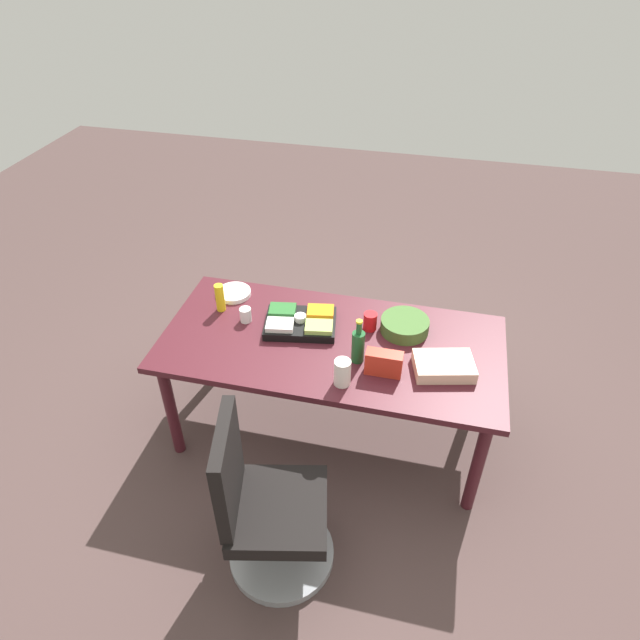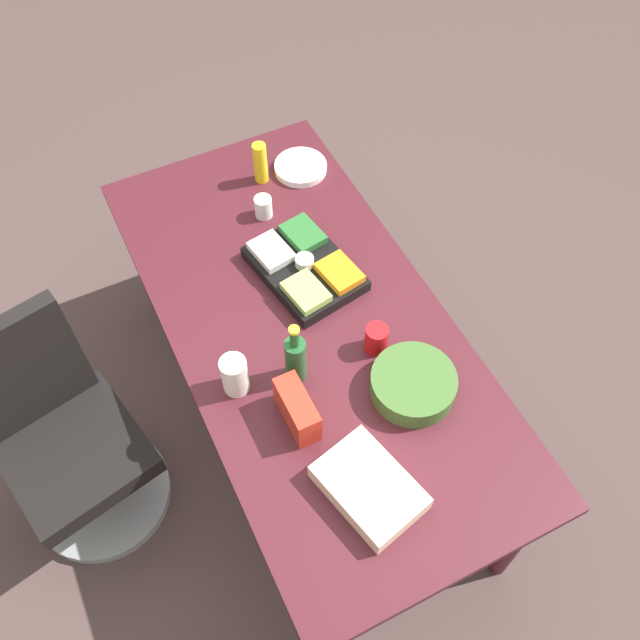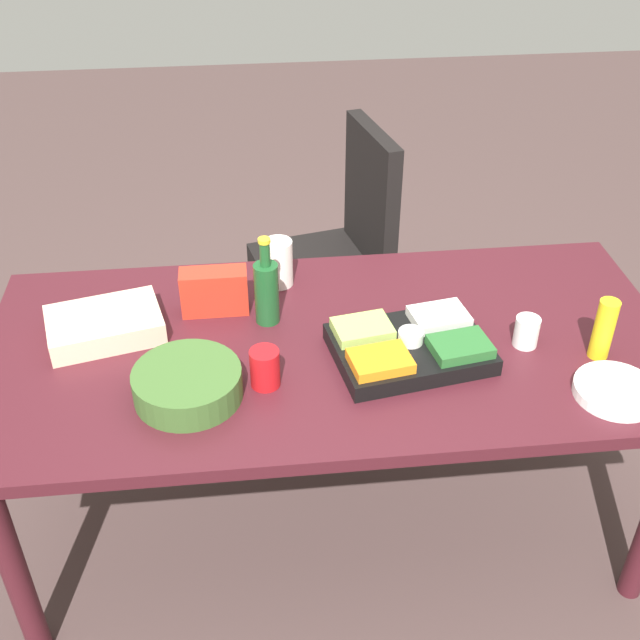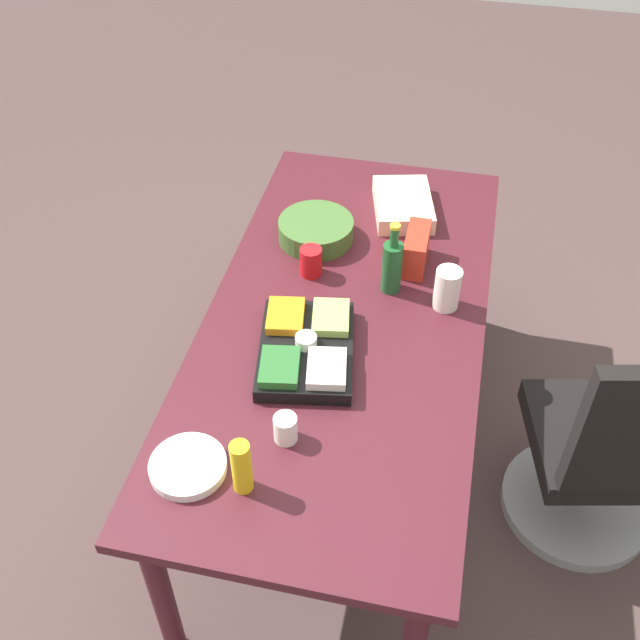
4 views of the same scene
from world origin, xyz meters
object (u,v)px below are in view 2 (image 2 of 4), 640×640
object	(u,v)px
sheet_cake	(369,487)
mayo_jar	(235,375)
veggie_tray	(305,267)
salad_bowl	(413,384)
chip_bag_red	(297,409)
paper_plate_stack	(301,167)
conference_table	(308,335)
mustard_bottle	(260,163)
paper_cup	(263,207)
red_solo_cup	(376,339)
office_chair	(71,448)
wine_bottle	(296,358)

from	to	relation	value
sheet_cake	mayo_jar	bearing A→B (deg)	23.04
veggie_tray	salad_bowl	bearing A→B (deg)	-170.24
mayo_jar	salad_bowl	bearing A→B (deg)	-117.66
chip_bag_red	mayo_jar	size ratio (longest dim) A/B	1.30
paper_plate_stack	mayo_jar	distance (m)	1.06
conference_table	salad_bowl	world-z (taller)	salad_bowl
salad_bowl	chip_bag_red	world-z (taller)	chip_bag_red
mustard_bottle	mayo_jar	bearing A→B (deg)	151.54
veggie_tray	paper_plate_stack	bearing A→B (deg)	-23.79
paper_cup	red_solo_cup	distance (m)	0.75
paper_cup	veggie_tray	world-z (taller)	paper_cup
red_solo_cup	office_chair	bearing A→B (deg)	74.04
conference_table	veggie_tray	size ratio (longest dim) A/B	4.28
office_chair	wine_bottle	bearing A→B (deg)	-109.92
paper_cup	conference_table	bearing A→B (deg)	172.65
conference_table	paper_cup	bearing A→B (deg)	-7.35
office_chair	wine_bottle	world-z (taller)	wine_bottle
paper_cup	mayo_jar	size ratio (longest dim) A/B	0.58
conference_table	paper_plate_stack	xyz separation A→B (m)	(0.72, -0.31, 0.10)
paper_cup	wine_bottle	xyz separation A→B (m)	(-0.73, 0.20, 0.06)
chip_bag_red	paper_cup	bearing A→B (deg)	-16.83
paper_plate_stack	paper_cup	distance (m)	0.30
paper_plate_stack	red_solo_cup	bearing A→B (deg)	170.96
conference_table	chip_bag_red	bearing A→B (deg)	149.43
conference_table	mayo_jar	bearing A→B (deg)	111.64
conference_table	chip_bag_red	size ratio (longest dim) A/B	9.95
sheet_cake	wine_bottle	size ratio (longest dim) A/B	1.14
chip_bag_red	wine_bottle	xyz separation A→B (m)	(0.15, -0.07, 0.04)
chip_bag_red	mayo_jar	world-z (taller)	mayo_jar
wine_bottle	red_solo_cup	bearing A→B (deg)	-94.27
office_chair	salad_bowl	world-z (taller)	office_chair
paper_plate_stack	wine_bottle	xyz separation A→B (m)	(-0.89, 0.44, 0.09)
wine_bottle	mayo_jar	size ratio (longest dim) A/B	1.82
chip_bag_red	sheet_cake	world-z (taller)	chip_bag_red
paper_cup	mayo_jar	bearing A→B (deg)	149.65
office_chair	mustard_bottle	xyz separation A→B (m)	(0.62, -1.09, 0.48)
salad_bowl	paper_cup	bearing A→B (deg)	7.39
veggie_tray	wine_bottle	xyz separation A→B (m)	(-0.39, 0.22, 0.07)
conference_table	mustard_bottle	distance (m)	0.77
conference_table	paper_cup	xyz separation A→B (m)	(0.55, -0.07, 0.13)
conference_table	wine_bottle	bearing A→B (deg)	144.19
veggie_tray	wine_bottle	bearing A→B (deg)	150.72
veggie_tray	red_solo_cup	bearing A→B (deg)	-169.20
office_chair	mayo_jar	xyz separation A→B (m)	(-0.25, -0.62, 0.46)
red_solo_cup	mustard_bottle	distance (m)	0.94
paper_cup	sheet_cake	bearing A→B (deg)	171.64
red_solo_cup	chip_bag_red	distance (m)	0.39
paper_plate_stack	mayo_jar	xyz separation A→B (m)	(-0.85, 0.64, 0.06)
sheet_cake	wine_bottle	world-z (taller)	wine_bottle
veggie_tray	mustard_bottle	distance (m)	0.53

